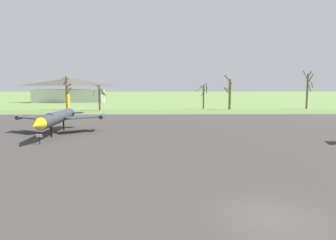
# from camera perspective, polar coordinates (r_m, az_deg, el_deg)

# --- Properties ---
(ground_plane) EXTENTS (600.00, 600.00, 0.00)m
(ground_plane) POSITION_cam_1_polar(r_m,az_deg,el_deg) (14.74, 18.85, -17.17)
(ground_plane) COLOR #607F42
(asphalt_apron) EXTENTS (90.37, 60.61, 0.05)m
(asphalt_apron) POSITION_cam_1_polar(r_m,az_deg,el_deg) (31.75, 7.59, -4.13)
(asphalt_apron) COLOR #383533
(asphalt_apron) RESTS_ON ground
(grass_verge_strip) EXTENTS (150.37, 12.00, 0.06)m
(grass_verge_strip) POSITION_cam_1_polar(r_m,az_deg,el_deg) (67.57, 2.92, 1.52)
(grass_verge_strip) COLOR #587339
(grass_verge_strip) RESTS_ON ground
(jet_fighter_front_right) EXTENTS (10.78, 15.11, 4.67)m
(jet_fighter_front_right) POSITION_cam_1_polar(r_m,az_deg,el_deg) (38.57, -20.33, 0.42)
(jet_fighter_front_right) COLOR #33383D
(jet_fighter_front_right) RESTS_ON ground
(info_placard_front_right) EXTENTS (0.61, 0.20, 1.05)m
(info_placard_front_right) POSITION_cam_1_polar(r_m,az_deg,el_deg) (32.61, -23.13, -3.17)
(info_placard_front_right) COLOR black
(info_placard_front_right) RESTS_ON ground
(bare_tree_far_left) EXTENTS (3.06, 2.96, 8.56)m
(bare_tree_far_left) POSITION_cam_1_polar(r_m,az_deg,el_deg) (78.32, -18.57, 5.14)
(bare_tree_far_left) COLOR brown
(bare_tree_far_left) RESTS_ON ground
(bare_tree_left_of_center) EXTENTS (2.90, 2.79, 6.30)m
(bare_tree_left_of_center) POSITION_cam_1_polar(r_m,az_deg,el_deg) (73.88, -12.80, 4.46)
(bare_tree_left_of_center) COLOR brown
(bare_tree_left_of_center) RESTS_ON ground
(bare_tree_center) EXTENTS (3.02, 3.02, 6.66)m
(bare_tree_center) POSITION_cam_1_polar(r_m,az_deg,el_deg) (77.78, 6.77, 4.82)
(bare_tree_center) COLOR brown
(bare_tree_center) RESTS_ON ground
(bare_tree_right_of_center) EXTENTS (1.92, 2.65, 8.61)m
(bare_tree_right_of_center) POSITION_cam_1_polar(r_m,az_deg,el_deg) (76.89, 11.52, 5.11)
(bare_tree_right_of_center) COLOR brown
(bare_tree_right_of_center) RESTS_ON ground
(bare_tree_far_right) EXTENTS (2.82, 2.83, 9.76)m
(bare_tree_far_right) POSITION_cam_1_polar(r_m,az_deg,el_deg) (84.72, 24.88, 5.42)
(bare_tree_far_right) COLOR brown
(bare_tree_far_right) RESTS_ON ground
(visitor_building) EXTENTS (25.65, 10.21, 8.60)m
(visitor_building) POSITION_cam_1_polar(r_m,az_deg,el_deg) (114.09, -18.18, 5.33)
(visitor_building) COLOR beige
(visitor_building) RESTS_ON ground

